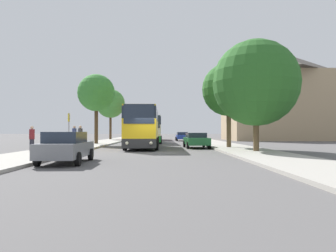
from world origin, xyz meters
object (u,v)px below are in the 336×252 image
Objects in this scene: bus_stop_sign at (69,127)px; pedestrian_walking_back at (74,136)px; tree_left_near at (96,93)px; parked_car_right_far at (182,136)px; parked_car_left_curb at (66,147)px; tree_left_far at (111,104)px; bus_front at (143,127)px; pedestrian_waiting_near at (80,137)px; tree_right_near at (256,83)px; parked_car_right_near at (196,140)px; tree_right_mid at (229,90)px; bus_middle at (150,129)px; pedestrian_waiting_far at (32,138)px; bus_rear at (151,129)px.

bus_stop_sign reaches higher than pedestrian_walking_back.
parked_car_right_far is at bearing 54.64° from tree_left_near.
tree_left_far is at bearing 94.62° from parked_car_left_curb.
bus_front reaches higher than pedestrian_waiting_near.
tree_right_near is (15.46, -33.12, -1.29)m from tree_left_far.
tree_right_mid is (2.71, -1.39, 4.42)m from parked_car_right_near.
parked_car_right_near is at bearing 88.94° from parked_car_right_far.
tree_right_near is (8.16, -19.27, 3.13)m from bus_middle.
tree_right_near is at bearing -64.98° from tree_left_far.
bus_stop_sign is 12.37m from tree_left_near.
tree_right_near is (3.50, -7.00, 4.18)m from parked_car_right_near.
parked_car_left_curb is 2.69× the size of pedestrian_waiting_far.
pedestrian_waiting_far is at bearing 120.96° from parked_car_left_curb.
tree_left_far reaches higher than parked_car_right_near.
bus_rear is 1.50× the size of tree_right_mid.
tree_left_far reaches higher than pedestrian_waiting_near.
tree_left_near is (-5.46, -19.62, 3.88)m from bus_rear.
tree_right_near reaches higher than pedestrian_waiting_near.
bus_front is 0.97× the size of bus_middle.
bus_front is 5.75× the size of pedestrian_waiting_near.
parked_car_left_curb is at bearing -102.44° from bus_front.
parked_car_left_curb is 2.54× the size of pedestrian_waiting_near.
bus_front is 6.94m from bus_stop_sign.
bus_middle is 8.99m from tree_left_near.
pedestrian_waiting_near is at bearing -172.63° from tree_right_mid.
bus_rear is 29.67m from pedestrian_waiting_near.
pedestrian_waiting_far is 5.87m from pedestrian_walking_back.
parked_car_right_near is at bearing 152.80° from tree_right_mid.
pedestrian_waiting_far is (-7.13, -33.26, -0.86)m from bus_rear.
tree_right_mid is (12.48, 1.62, 4.07)m from pedestrian_waiting_near.
tree_left_near is (-2.74, 20.58, 4.98)m from parked_car_left_curb.
parked_car_left_curb is 0.99× the size of parked_car_right_near.
tree_right_mid reaches higher than pedestrian_waiting_far.
pedestrian_waiting_far is at bearing 22.95° from pedestrian_waiting_near.
bus_rear is 28.15m from pedestrian_walking_back.
bus_stop_sign is at bearing -140.02° from bus_front.
tree_right_mid reaches higher than parked_car_left_curb.
parked_car_right_far is at bearing 76.23° from parked_car_left_curb.
tree_right_mid is (12.82, 3.70, 3.31)m from bus_stop_sign.
pedestrian_waiting_near is 29.66m from tree_left_far.
pedestrian_waiting_near is at bearing -154.44° from bus_front.
parked_car_left_curb is at bearing 58.79° from parked_car_right_near.
bus_stop_sign is (-2.41, 8.85, 1.06)m from parked_car_left_curb.
bus_rear reaches higher than parked_car_left_curb.
tree_left_near reaches higher than bus_front.
parked_car_right_near is (4.80, 0.61, -1.15)m from bus_front.
tree_left_far is 36.58m from tree_right_near.
pedestrian_walking_back is (-5.74, -27.55, -0.79)m from bus_rear.
bus_middle is 13.17m from parked_car_right_near.
parked_car_right_near is 1.07× the size of parked_car_right_far.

